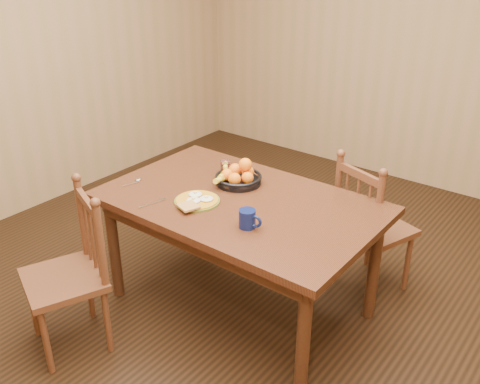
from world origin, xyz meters
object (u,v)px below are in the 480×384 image
Objects in this scene: dining_table at (240,213)px; chair_near at (70,275)px; breakfast_plate at (197,201)px; fruit_bowl at (238,176)px; chair_far at (370,227)px; coffee_mug at (248,219)px.

chair_near is at bearing -122.65° from dining_table.
breakfast_plate is (-0.18, -0.18, 0.10)m from dining_table.
dining_table is 0.27m from breakfast_plate.
fruit_bowl reaches higher than dining_table.
chair_far is 2.88× the size of fruit_bowl.
chair_near is 7.03× the size of coffee_mug.
chair_far is at bearing 35.54° from fruit_bowl.
chair_near is 1.13m from fruit_bowl.
coffee_mug is (0.76, 0.61, 0.34)m from chair_near.
chair_near is at bearing -110.78° from fruit_bowl.
dining_table is 5.32× the size of breakfast_plate.
chair_near reaches higher than breakfast_plate.
chair_near is (-0.53, -0.83, -0.21)m from dining_table.
chair_far is at bearing 49.88° from breakfast_plate.
dining_table is 0.88m from chair_far.
chair_far reaches higher than breakfast_plate.
fruit_bowl is at bearing 54.57° from chair_far.
breakfast_plate is 0.36m from fruit_bowl.
breakfast_plate is (-0.71, -0.85, 0.31)m from chair_far.
dining_table is at bearing -48.78° from fruit_bowl.
fruit_bowl is at bearing 133.44° from coffee_mug.
breakfast_plate is at bearing 83.29° from chair_near.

